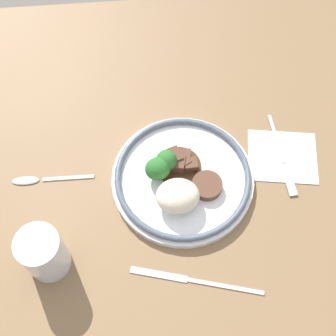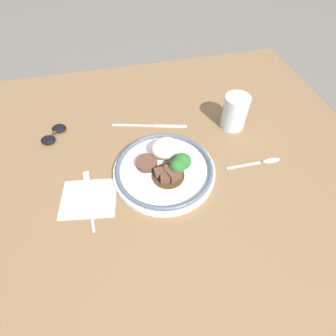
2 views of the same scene
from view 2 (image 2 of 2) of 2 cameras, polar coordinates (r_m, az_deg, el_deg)
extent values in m
plane|color=#5B5651|center=(0.76, -3.59, -1.29)|extent=(8.00, 8.00, 0.00)
cube|color=brown|center=(0.74, -3.67, -0.28)|extent=(1.27, 1.06, 0.04)
cube|color=white|center=(0.69, -16.89, -6.35)|extent=(0.15, 0.13, 0.00)
cylinder|color=white|center=(0.70, -0.81, -0.71)|extent=(0.27, 0.27, 0.02)
torus|color=#4C5666|center=(0.69, -0.82, 0.01)|extent=(0.26, 0.26, 0.01)
ellipsoid|color=beige|center=(0.71, -0.55, 4.33)|extent=(0.08, 0.07, 0.05)
cylinder|color=brown|center=(0.70, -4.67, 1.09)|extent=(0.06, 0.06, 0.02)
cylinder|color=#472D19|center=(0.68, 0.01, -1.67)|extent=(0.08, 0.08, 0.00)
cube|color=brown|center=(0.66, -0.61, -2.32)|extent=(0.03, 0.03, 0.02)
cube|color=brown|center=(0.67, -0.60, -0.95)|extent=(0.03, 0.03, 0.02)
cube|color=brown|center=(0.67, 0.28, -0.87)|extent=(0.03, 0.03, 0.03)
cube|color=brown|center=(0.67, -1.87, -1.19)|extent=(0.02, 0.02, 0.02)
cube|color=brown|center=(0.67, -0.49, -1.31)|extent=(0.03, 0.03, 0.03)
cube|color=brown|center=(0.66, 1.20, -1.50)|extent=(0.04, 0.04, 0.03)
cylinder|color=#568442|center=(0.69, 3.29, 0.27)|extent=(0.01, 0.01, 0.01)
sphere|color=#286628|center=(0.67, 3.38, 1.47)|extent=(0.04, 0.04, 0.04)
cylinder|color=#568442|center=(0.68, 2.01, -0.87)|extent=(0.01, 0.01, 0.02)
sphere|color=#286628|center=(0.66, 2.06, 0.39)|extent=(0.04, 0.04, 0.04)
cylinder|color=#568442|center=(0.69, 2.92, 0.21)|extent=(0.02, 0.02, 0.01)
sphere|color=#286628|center=(0.67, 3.00, 1.48)|extent=(0.04, 0.04, 0.04)
cylinder|color=orange|center=(0.83, 14.16, 11.00)|extent=(0.07, 0.07, 0.08)
cylinder|color=silver|center=(0.83, 14.34, 11.71)|extent=(0.07, 0.07, 0.11)
cube|color=#B7B7BC|center=(0.66, -16.39, -9.08)|extent=(0.01, 0.11, 0.00)
cube|color=#B7B7BC|center=(0.72, -17.24, -2.80)|extent=(0.02, 0.07, 0.00)
cube|color=#B7B7BC|center=(0.84, -7.41, 9.19)|extent=(0.13, 0.04, 0.00)
cube|color=#B7B7BC|center=(0.83, 0.55, 9.08)|extent=(0.10, 0.04, 0.00)
cube|color=#B7B7BC|center=(0.75, 16.15, 0.52)|extent=(0.10, 0.01, 0.00)
ellipsoid|color=#B7B7BC|center=(0.78, 21.58, 1.53)|extent=(0.05, 0.02, 0.01)
ellipsoid|color=black|center=(0.85, -24.61, 5.57)|extent=(0.06, 0.06, 0.01)
ellipsoid|color=black|center=(0.88, -22.64, 7.98)|extent=(0.06, 0.06, 0.01)
cube|color=#472D19|center=(0.87, -23.65, 6.89)|extent=(0.02, 0.02, 0.00)
camera|label=1|loc=(0.86, -6.71, 67.93)|focal=50.00mm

